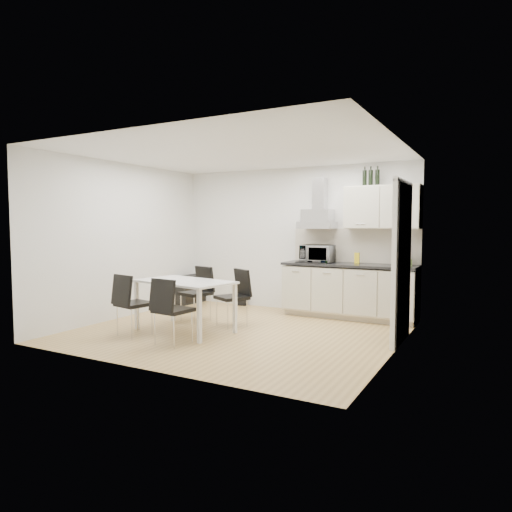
{
  "coord_description": "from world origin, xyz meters",
  "views": [
    {
      "loc": [
        3.37,
        -5.7,
        1.58
      ],
      "look_at": [
        0.14,
        0.3,
        1.1
      ],
      "focal_mm": 32.0,
      "sensor_mm": 36.0,
      "label": 1
    }
  ],
  "objects_px": {
    "guitar_amp": "(190,289)",
    "floor_speaker": "(243,299)",
    "dining_table": "(185,286)",
    "chair_near_left": "(134,305)",
    "chair_near_right": "(173,311)",
    "kitchenette": "(352,269)",
    "chair_far_left": "(196,294)",
    "chair_far_right": "(232,298)"
  },
  "relations": [
    {
      "from": "guitar_amp",
      "to": "floor_speaker",
      "type": "bearing_deg",
      "value": 17.56
    },
    {
      "from": "dining_table",
      "to": "chair_near_left",
      "type": "bearing_deg",
      "value": -120.03
    },
    {
      "from": "dining_table",
      "to": "chair_near_right",
      "type": "bearing_deg",
      "value": -54.5
    },
    {
      "from": "kitchenette",
      "to": "chair_near_right",
      "type": "relative_size",
      "value": 2.86
    },
    {
      "from": "kitchenette",
      "to": "floor_speaker",
      "type": "bearing_deg",
      "value": 175.72
    },
    {
      "from": "chair_far_left",
      "to": "chair_far_right",
      "type": "relative_size",
      "value": 1.0
    },
    {
      "from": "dining_table",
      "to": "floor_speaker",
      "type": "height_order",
      "value": "dining_table"
    },
    {
      "from": "floor_speaker",
      "to": "chair_far_right",
      "type": "bearing_deg",
      "value": -69.94
    },
    {
      "from": "dining_table",
      "to": "chair_near_left",
      "type": "relative_size",
      "value": 1.76
    },
    {
      "from": "dining_table",
      "to": "floor_speaker",
      "type": "distance_m",
      "value": 2.33
    },
    {
      "from": "dining_table",
      "to": "chair_near_left",
      "type": "distance_m",
      "value": 0.76
    },
    {
      "from": "dining_table",
      "to": "chair_far_left",
      "type": "relative_size",
      "value": 1.76
    },
    {
      "from": "kitchenette",
      "to": "chair_near_left",
      "type": "xyz_separation_m",
      "value": [
        -2.36,
        -2.64,
        -0.39
      ]
    },
    {
      "from": "chair_far_right",
      "to": "guitar_amp",
      "type": "relative_size",
      "value": 1.29
    },
    {
      "from": "kitchenette",
      "to": "guitar_amp",
      "type": "bearing_deg",
      "value": -178.52
    },
    {
      "from": "dining_table",
      "to": "chair_near_left",
      "type": "xyz_separation_m",
      "value": [
        -0.46,
        -0.55,
        -0.23
      ]
    },
    {
      "from": "chair_far_right",
      "to": "chair_near_right",
      "type": "distance_m",
      "value": 1.26
    },
    {
      "from": "kitchenette",
      "to": "chair_near_right",
      "type": "xyz_separation_m",
      "value": [
        -1.58,
        -2.74,
        -0.39
      ]
    },
    {
      "from": "guitar_amp",
      "to": "dining_table",
      "type": "bearing_deg",
      "value": -50.85
    },
    {
      "from": "chair_far_right",
      "to": "floor_speaker",
      "type": "xyz_separation_m",
      "value": [
        -0.76,
        1.66,
        -0.31
      ]
    },
    {
      "from": "chair_far_left",
      "to": "kitchenette",
      "type": "bearing_deg",
      "value": -132.27
    },
    {
      "from": "kitchenette",
      "to": "chair_near_left",
      "type": "distance_m",
      "value": 3.56
    },
    {
      "from": "chair_far_left",
      "to": "chair_near_right",
      "type": "height_order",
      "value": "same"
    },
    {
      "from": "dining_table",
      "to": "kitchenette",
      "type": "bearing_deg",
      "value": 57.61
    },
    {
      "from": "chair_far_right",
      "to": "chair_near_right",
      "type": "height_order",
      "value": "same"
    },
    {
      "from": "guitar_amp",
      "to": "chair_far_left",
      "type": "bearing_deg",
      "value": -46.07
    },
    {
      "from": "chair_near_right",
      "to": "guitar_amp",
      "type": "height_order",
      "value": "chair_near_right"
    },
    {
      "from": "chair_far_left",
      "to": "chair_far_right",
      "type": "distance_m",
      "value": 0.74
    },
    {
      "from": "kitchenette",
      "to": "chair_near_right",
      "type": "height_order",
      "value": "kitchenette"
    },
    {
      "from": "chair_far_left",
      "to": "chair_near_right",
      "type": "relative_size",
      "value": 1.0
    },
    {
      "from": "chair_near_right",
      "to": "guitar_amp",
      "type": "relative_size",
      "value": 1.29
    },
    {
      "from": "guitar_amp",
      "to": "floor_speaker",
      "type": "relative_size",
      "value": 2.67
    },
    {
      "from": "chair_near_left",
      "to": "chair_near_right",
      "type": "relative_size",
      "value": 1.0
    },
    {
      "from": "chair_far_left",
      "to": "chair_near_left",
      "type": "distance_m",
      "value": 1.23
    },
    {
      "from": "chair_far_right",
      "to": "chair_near_right",
      "type": "relative_size",
      "value": 1.0
    },
    {
      "from": "floor_speaker",
      "to": "chair_far_left",
      "type": "bearing_deg",
      "value": -93.57
    },
    {
      "from": "kitchenette",
      "to": "floor_speaker",
      "type": "distance_m",
      "value": 2.32
    },
    {
      "from": "dining_table",
      "to": "chair_far_right",
      "type": "xyz_separation_m",
      "value": [
        0.45,
        0.59,
        -0.23
      ]
    },
    {
      "from": "chair_near_left",
      "to": "chair_far_right",
      "type": "bearing_deg",
      "value": 62.82
    },
    {
      "from": "chair_near_left",
      "to": "guitar_amp",
      "type": "xyz_separation_m",
      "value": [
        -0.92,
        2.55,
        -0.16
      ]
    },
    {
      "from": "kitchenette",
      "to": "chair_far_right",
      "type": "xyz_separation_m",
      "value": [
        -1.44,
        -1.49,
        -0.39
      ]
    },
    {
      "from": "dining_table",
      "to": "chair_far_right",
      "type": "relative_size",
      "value": 1.76
    }
  ]
}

